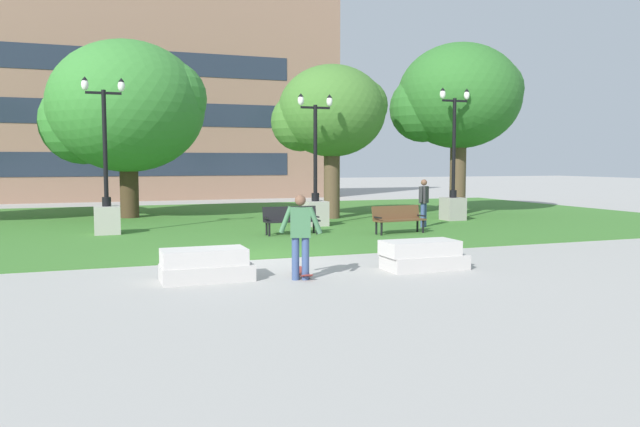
{
  "coord_description": "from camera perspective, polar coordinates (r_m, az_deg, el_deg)",
  "views": [
    {
      "loc": [
        -3.68,
        -14.52,
        2.37
      ],
      "look_at": [
        1.13,
        -1.4,
        1.2
      ],
      "focal_mm": 35.0,
      "sensor_mm": 36.0,
      "label": 1
    }
  ],
  "objects": [
    {
      "name": "person_bystander_near_lawn",
      "position": [
        22.61,
        9.47,
        1.2
      ],
      "size": [
        0.55,
        0.48,
        1.71
      ],
      "color": "#384C7A",
      "rests_on": "grass_lawn"
    },
    {
      "name": "concrete_block_center",
      "position": [
        12.65,
        -10.43,
        -4.68
      ],
      "size": [
        1.8,
        0.9,
        0.64
      ],
      "color": "#BCB7B2",
      "rests_on": "ground"
    },
    {
      "name": "tree_far_left",
      "position": [
        27.34,
        -17.38,
        9.16
      ],
      "size": [
        6.68,
        6.36,
        7.32
      ],
      "color": "#42301E",
      "rests_on": "grass_lawn"
    },
    {
      "name": "tree_near_left",
      "position": [
        28.7,
        12.47,
        10.28
      ],
      "size": [
        5.71,
        5.44,
        7.55
      ],
      "color": "brown",
      "rests_on": "grass_lawn"
    },
    {
      "name": "skateboard",
      "position": [
        12.88,
        -1.64,
        -5.43
      ],
      "size": [
        0.29,
        1.03,
        0.14
      ],
      "color": "maroon",
      "rests_on": "ground"
    },
    {
      "name": "person_skateboarder",
      "position": [
        12.43,
        -1.8,
        -1.71
      ],
      "size": [
        0.81,
        0.53,
        1.71
      ],
      "color": "#384C7A",
      "rests_on": "ground"
    },
    {
      "name": "lamp_post_left",
      "position": [
        25.53,
        12.07,
        1.78
      ],
      "size": [
        1.32,
        0.8,
        5.24
      ],
      "color": "gray",
      "rests_on": "grass_lawn"
    },
    {
      "name": "tree_near_right",
      "position": [
        25.83,
        0.97,
        9.19
      ],
      "size": [
        4.62,
        4.4,
        6.28
      ],
      "color": "brown",
      "rests_on": "grass_lawn"
    },
    {
      "name": "lamp_post_center",
      "position": [
        21.29,
        -18.93,
        0.94
      ],
      "size": [
        1.32,
        0.8,
        5.02
      ],
      "color": "#ADA89E",
      "rests_on": "grass_lawn"
    },
    {
      "name": "concrete_block_left",
      "position": [
        13.91,
        9.35,
        -3.8
      ],
      "size": [
        1.85,
        0.9,
        0.64
      ],
      "color": "#BCB7B2",
      "rests_on": "ground"
    },
    {
      "name": "lamp_post_right",
      "position": [
        22.76,
        -0.43,
        1.33
      ],
      "size": [
        1.32,
        0.8,
        4.78
      ],
      "color": "#ADA89E",
      "rests_on": "grass_lawn"
    },
    {
      "name": "building_facade_distant",
      "position": [
        39.27,
        -19.09,
        11.02
      ],
      "size": [
        29.31,
        1.03,
        13.64
      ],
      "color": "#8E6B56",
      "rests_on": "ground"
    },
    {
      "name": "park_bench_far_left",
      "position": [
        20.09,
        -2.67,
        -0.45
      ],
      "size": [
        1.8,
        0.54,
        0.9
      ],
      "color": "black",
      "rests_on": "grass_lawn"
    },
    {
      "name": "park_bench_near_left",
      "position": [
        20.53,
        7.17,
        -0.37
      ],
      "size": [
        1.85,
        0.71,
        0.9
      ],
      "color": "brown",
      "rests_on": "grass_lawn"
    },
    {
      "name": "grass_lawn",
      "position": [
        24.9,
        -11.56,
        -0.75
      ],
      "size": [
        40.0,
        20.0,
        0.02
      ],
      "primitive_type": "cube",
      "color": "#3D752D",
      "rests_on": "ground"
    },
    {
      "name": "ground_plane",
      "position": [
        15.16,
        -5.87,
        -4.23
      ],
      "size": [
        140.0,
        140.0,
        0.0
      ],
      "primitive_type": "plane",
      "color": "#A3A09B"
    }
  ]
}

